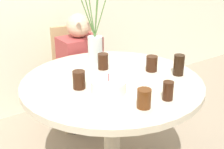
{
  "coord_description": "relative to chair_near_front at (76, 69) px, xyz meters",
  "views": [
    {
      "loc": [
        -1.04,
        -1.51,
        1.57
      ],
      "look_at": [
        0.0,
        0.0,
        0.8
      ],
      "focal_mm": 50.0,
      "sensor_mm": 36.0,
      "label": 1
    }
  ],
  "objects": [
    {
      "name": "side_plate",
      "position": [
        0.06,
        -0.71,
        0.27
      ],
      "size": [
        0.2,
        0.2,
        0.01
      ],
      "color": "white",
      "rests_on": "dining_table"
    },
    {
      "name": "birthday_cake",
      "position": [
        -0.32,
        -1.03,
        0.3
      ],
      "size": [
        0.21,
        0.21,
        0.12
      ],
      "color": "white",
      "rests_on": "dining_table"
    },
    {
      "name": "drink_glass_3",
      "position": [
        0.11,
        -0.92,
        0.32
      ],
      "size": [
        0.08,
        0.08,
        0.11
      ],
      "color": "#33190C",
      "rests_on": "dining_table"
    },
    {
      "name": "drink_glass_4",
      "position": [
        -0.14,
        -0.7,
        0.32
      ],
      "size": [
        0.07,
        0.07,
        0.11
      ],
      "color": "#33190C",
      "rests_on": "dining_table"
    },
    {
      "name": "drink_glass_5",
      "position": [
        -0.44,
        -0.88,
        0.32
      ],
      "size": [
        0.08,
        0.08,
        0.11
      ],
      "color": "#33190C",
      "rests_on": "dining_table"
    },
    {
      "name": "dining_table",
      "position": [
        -0.21,
        -0.9,
        0.13
      ],
      "size": [
        1.17,
        1.17,
        0.76
      ],
      "color": "beige",
      "rests_on": "ground_plane"
    },
    {
      "name": "person_boy",
      "position": [
        -0.04,
        -0.16,
        -0.0
      ],
      "size": [
        0.34,
        0.24,
        1.05
      ],
      "color": "#383333",
      "rests_on": "ground_plane"
    },
    {
      "name": "drink_glass_0",
      "position": [
        0.21,
        -1.07,
        0.34
      ],
      "size": [
        0.07,
        0.07,
        0.14
      ],
      "color": "black",
      "rests_on": "dining_table"
    },
    {
      "name": "chair_near_front",
      "position": [
        0.0,
        0.0,
        0.0
      ],
      "size": [
        0.48,
        0.48,
        0.89
      ],
      "rotation": [
        0.0,
        0.0,
        -0.23
      ],
      "color": "#9E896B",
      "rests_on": "ground_plane"
    },
    {
      "name": "flower_vase",
      "position": [
        -0.12,
        -0.54,
        0.49
      ],
      "size": [
        0.32,
        0.18,
        0.68
      ],
      "color": "silver",
      "rests_on": "dining_table"
    },
    {
      "name": "drink_glass_2",
      "position": [
        -0.27,
        -1.29,
        0.32
      ],
      "size": [
        0.08,
        0.08,
        0.11
      ],
      "color": "#51280F",
      "rests_on": "dining_table"
    },
    {
      "name": "drink_glass_1",
      "position": [
        -0.1,
        -1.29,
        0.32
      ],
      "size": [
        0.06,
        0.06,
        0.11
      ],
      "color": "#33190C",
      "rests_on": "dining_table"
    }
  ]
}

